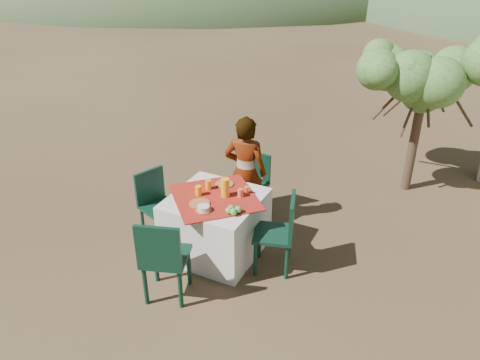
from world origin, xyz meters
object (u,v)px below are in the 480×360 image
object	(u,v)px
chair_near	(163,257)
person	(245,173)
chair_left	(156,201)
chair_right	(281,230)
shrub_tree	(430,84)
juice_pitcher	(225,187)
chair_far	(254,181)
table	(216,224)

from	to	relation	value
chair_near	person	distance (m)	1.72
chair_near	chair_left	xyz separation A→B (m)	(-0.79, 0.96, -0.06)
chair_right	person	bearing A→B (deg)	-148.93
shrub_tree	juice_pitcher	xyz separation A→B (m)	(-1.79, -2.67, -0.75)
chair_near	chair_left	world-z (taller)	chair_near
chair_far	shrub_tree	world-z (taller)	shrub_tree
chair_far	person	size ratio (longest dim) A/B	0.56
chair_near	shrub_tree	xyz separation A→B (m)	(1.94, 3.74, 1.07)
juice_pitcher	chair_far	bearing A→B (deg)	95.22
person	chair_near	bearing A→B (deg)	76.83
table	shrub_tree	size ratio (longest dim) A/B	0.63
person	chair_right	bearing A→B (deg)	128.65
table	chair_far	bearing A→B (deg)	89.55
person	chair_left	bearing A→B (deg)	30.25
chair_left	person	size ratio (longest dim) A/B	0.59
chair_far	chair_left	xyz separation A→B (m)	(-0.85, -1.08, 0.02)
shrub_tree	chair_near	bearing A→B (deg)	-117.48
chair_far	chair_left	bearing A→B (deg)	-126.27
person	juice_pitcher	bearing A→B (deg)	84.99
chair_far	chair_near	xyz separation A→B (m)	(-0.07, -2.04, 0.08)
chair_far	chair_near	bearing A→B (deg)	-89.75
chair_near	juice_pitcher	world-z (taller)	chair_near
chair_right	person	xyz separation A→B (m)	(-0.78, 0.69, 0.23)
chair_right	person	distance (m)	1.06
chair_left	shrub_tree	xyz separation A→B (m)	(2.73, 2.77, 1.13)
table	chair_far	world-z (taller)	chair_far
chair_far	shrub_tree	distance (m)	2.78
table	juice_pitcher	world-z (taller)	juice_pitcher
chair_near	chair_right	bearing A→B (deg)	-149.20
chair_near	person	xyz separation A→B (m)	(0.10, 1.71, 0.21)
person	juice_pitcher	distance (m)	0.66
chair_near	shrub_tree	size ratio (longest dim) A/B	0.48
table	person	size ratio (longest dim) A/B	0.86
chair_left	shrub_tree	distance (m)	4.05
juice_pitcher	person	bearing A→B (deg)	94.77
shrub_tree	juice_pitcher	size ratio (longest dim) A/B	9.12
chair_far	person	xyz separation A→B (m)	(0.04, -0.33, 0.29)
chair_far	juice_pitcher	bearing A→B (deg)	-82.69
chair_far	chair_right	distance (m)	1.30
table	shrub_tree	bearing A→B (deg)	55.52
chair_left	chair_right	world-z (taller)	chair_right
chair_near	chair_left	bearing A→B (deg)	-69.32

